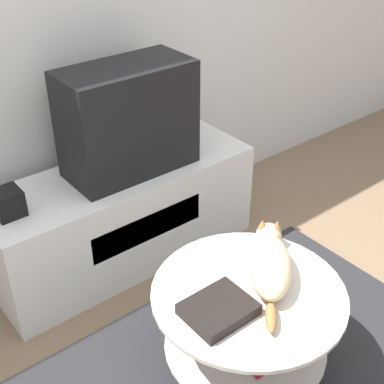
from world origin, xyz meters
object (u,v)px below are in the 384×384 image
at_px(speaker, 8,203).
at_px(dvd_box, 218,309).
at_px(tv, 128,120).
at_px(cat, 270,263).

distance_m(speaker, dvd_box, 1.01).
bearing_deg(speaker, dvd_box, -68.29).
bearing_deg(speaker, tv, 1.10).
relative_size(speaker, cat, 0.27).
relative_size(tv, speaker, 5.25).
xyz_separation_m(speaker, cat, (0.66, -0.90, -0.09)).
relative_size(speaker, dvd_box, 0.49).
relative_size(tv, cat, 1.42).
bearing_deg(cat, speaker, 80.69).
height_order(speaker, dvd_box, speaker).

